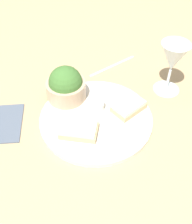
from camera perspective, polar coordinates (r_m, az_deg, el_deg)
name	(u,v)px	position (r m, az deg, el deg)	size (l,w,h in m)	color
ground_plane	(96,121)	(0.78, 0.00, -1.75)	(4.00, 4.00, 0.00)	tan
dinner_plate	(96,119)	(0.78, 0.00, -1.40)	(0.31, 0.31, 0.01)	silver
salad_bowl	(66,86)	(0.81, -6.14, 5.33)	(0.11, 0.11, 0.10)	tan
sauce_ramekin	(94,104)	(0.79, -0.48, 1.55)	(0.05, 0.05, 0.03)	white
cheese_toast_near	(79,129)	(0.72, -3.52, -3.56)	(0.11, 0.08, 0.03)	#D1B27F
cheese_toast_far	(129,107)	(0.79, 6.63, 1.12)	(0.11, 0.10, 0.03)	#D1B27F
wine_glass	(173,59)	(0.83, 15.37, 10.29)	(0.08, 0.08, 0.16)	silver
fork	(113,66)	(0.97, 3.40, 9.38)	(0.16, 0.11, 0.01)	silver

